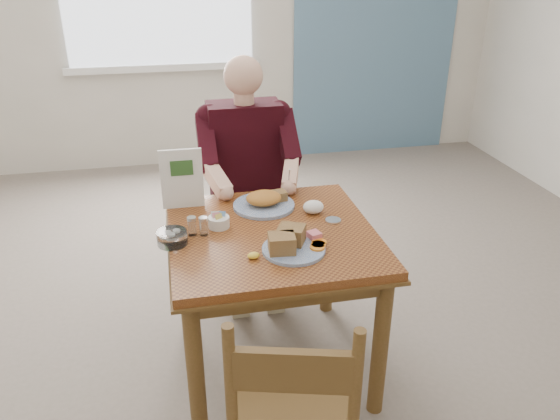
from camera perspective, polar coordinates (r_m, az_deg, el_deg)
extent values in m
plane|color=#685E54|center=(2.85, -0.75, -15.67)|extent=(6.00, 6.00, 0.00)
plane|color=beige|center=(5.14, -7.82, 20.02)|extent=(5.50, 0.00, 5.50)
cube|color=slate|center=(5.48, 10.21, 20.20)|extent=(1.60, 0.02, 2.80)
ellipsoid|color=yellow|center=(2.20, -2.79, -4.78)|extent=(0.06, 0.05, 0.03)
ellipsoid|color=white|center=(2.57, 3.50, 0.32)|extent=(0.11, 0.10, 0.06)
cylinder|color=silver|center=(2.51, 5.58, -1.09)|extent=(0.08, 0.08, 0.01)
cube|color=white|center=(5.15, -12.03, 14.32)|extent=(1.72, 0.04, 0.06)
cube|color=brown|center=(2.43, -0.84, -2.60)|extent=(0.90, 0.90, 0.04)
cube|color=brown|center=(2.44, -0.84, -3.17)|extent=(0.92, 0.92, 0.01)
cylinder|color=brown|center=(2.29, -8.82, -16.44)|extent=(0.07, 0.07, 0.71)
cylinder|color=brown|center=(2.42, 10.44, -13.80)|extent=(0.07, 0.07, 0.71)
cylinder|color=brown|center=(2.92, -9.88, -6.27)|extent=(0.07, 0.07, 0.71)
cylinder|color=brown|center=(3.03, 5.04, -4.73)|extent=(0.07, 0.07, 0.71)
cube|color=brown|center=(2.14, 1.22, -9.09)|extent=(0.80, 0.03, 0.08)
cube|color=brown|center=(2.80, -2.38, -0.18)|extent=(0.80, 0.03, 0.08)
cube|color=brown|center=(2.43, -9.93, -4.92)|extent=(0.03, 0.80, 0.08)
cube|color=brown|center=(2.56, 7.79, -3.11)|extent=(0.03, 0.80, 0.08)
cylinder|color=brown|center=(3.15, -6.05, -6.23)|extent=(0.04, 0.04, 0.45)
cylinder|color=brown|center=(3.19, 0.40, -5.56)|extent=(0.04, 0.04, 0.45)
cylinder|color=brown|center=(3.46, -6.72, -3.14)|extent=(0.04, 0.04, 0.45)
cylinder|color=brown|center=(3.50, -0.86, -2.58)|extent=(0.04, 0.04, 0.45)
cube|color=brown|center=(3.21, -3.42, -0.59)|extent=(0.42, 0.42, 0.03)
cylinder|color=brown|center=(3.26, -7.15, 4.20)|extent=(0.04, 0.04, 0.50)
cylinder|color=brown|center=(3.30, -0.91, 4.70)|extent=(0.04, 0.04, 0.50)
cube|color=brown|center=(3.24, -4.06, 6.11)|extent=(0.38, 0.03, 0.14)
cylinder|color=brown|center=(2.28, -3.30, -20.97)|extent=(0.05, 0.05, 0.45)
cube|color=brown|center=(1.97, 1.45, -20.21)|extent=(0.52, 0.52, 0.03)
cylinder|color=brown|center=(1.69, -5.14, -18.69)|extent=(0.04, 0.04, 0.50)
cylinder|color=brown|center=(1.68, 7.82, -19.09)|extent=(0.04, 0.04, 0.50)
cube|color=brown|center=(1.61, 1.36, -16.46)|extent=(0.37, 0.13, 0.14)
cube|color=tan|center=(3.06, -4.96, -0.47)|extent=(0.13, 0.38, 0.12)
cube|color=tan|center=(3.08, -1.27, -0.13)|extent=(0.13, 0.38, 0.12)
cube|color=tan|center=(3.05, -4.30, -7.00)|extent=(0.10, 0.10, 0.48)
cube|color=tan|center=(3.07, -0.58, -6.61)|extent=(0.10, 0.10, 0.48)
cube|color=black|center=(3.09, -3.68, 5.91)|extent=(0.40, 0.22, 0.58)
sphere|color=black|center=(3.00, -7.44, 9.58)|extent=(0.15, 0.15, 0.15)
sphere|color=black|center=(3.05, -0.22, 10.06)|extent=(0.15, 0.15, 0.15)
cylinder|color=#D9A48A|center=(2.98, -3.79, 11.40)|extent=(0.11, 0.11, 0.08)
sphere|color=#D9A48A|center=(2.95, -3.87, 13.85)|extent=(0.21, 0.21, 0.21)
cube|color=black|center=(2.92, -7.71, 7.04)|extent=(0.09, 0.29, 0.27)
cube|color=black|center=(2.98, 0.81, 7.66)|extent=(0.09, 0.29, 0.27)
sphere|color=black|center=(2.85, -7.39, 4.42)|extent=(0.09, 0.09, 0.09)
sphere|color=black|center=(2.91, 1.30, 5.10)|extent=(0.09, 0.09, 0.09)
cube|color=#D9A48A|center=(2.78, -6.56, 3.15)|extent=(0.14, 0.23, 0.14)
cube|color=#D9A48A|center=(2.83, 1.11, 3.77)|extent=(0.14, 0.23, 0.14)
sphere|color=#D9A48A|center=(2.71, -5.70, 1.81)|extent=(0.08, 0.08, 0.08)
sphere|color=#D9A48A|center=(2.76, 0.92, 2.37)|extent=(0.08, 0.08, 0.08)
cylinder|color=silver|center=(2.74, 0.92, 3.34)|extent=(0.01, 0.05, 0.12)
cylinder|color=white|center=(2.26, 1.43, -4.13)|extent=(0.32, 0.32, 0.01)
cube|color=#AB894C|center=(2.21, 0.18, -3.51)|extent=(0.12, 0.10, 0.07)
cube|color=#AB894C|center=(2.28, 1.20, -2.56)|extent=(0.14, 0.13, 0.07)
cylinder|color=orange|center=(2.26, 3.92, -3.90)|extent=(0.08, 0.08, 0.01)
cylinder|color=orange|center=(2.27, 4.02, -3.63)|extent=(0.07, 0.07, 0.01)
cylinder|color=orange|center=(2.29, 4.12, -3.37)|extent=(0.07, 0.07, 0.01)
cube|color=#DF6977|center=(2.33, 3.60, -2.63)|extent=(0.06, 0.07, 0.03)
cylinder|color=white|center=(2.64, -1.70, 0.47)|extent=(0.34, 0.34, 0.02)
ellipsoid|color=#CA7E2F|center=(2.62, -1.71, 1.27)|extent=(0.19, 0.17, 0.06)
cube|color=#AB894C|center=(2.66, -0.53, 1.46)|extent=(0.12, 0.08, 0.04)
cylinder|color=white|center=(2.46, -6.41, -1.26)|extent=(0.10, 0.10, 0.05)
cube|color=pink|center=(2.44, -6.68, -0.54)|extent=(0.04, 0.02, 0.02)
cube|color=#6699D8|center=(2.45, -6.11, -0.40)|extent=(0.04, 0.02, 0.02)
cube|color=#EAD159|center=(2.43, -6.43, -0.68)|extent=(0.04, 0.03, 0.02)
cube|color=white|center=(2.45, -6.82, -0.40)|extent=(0.04, 0.02, 0.02)
cylinder|color=white|center=(2.40, -9.17, -1.82)|extent=(0.04, 0.04, 0.07)
cylinder|color=silver|center=(2.38, -9.25, -0.90)|extent=(0.05, 0.05, 0.02)
cylinder|color=white|center=(2.39, -7.99, -1.84)|extent=(0.04, 0.04, 0.07)
cylinder|color=silver|center=(2.37, -8.06, -0.93)|extent=(0.05, 0.05, 0.02)
cylinder|color=white|center=(2.34, -11.20, -2.86)|extent=(0.14, 0.14, 0.06)
cylinder|color=white|center=(2.34, -11.63, -2.48)|extent=(0.04, 0.04, 0.02)
cylinder|color=white|center=(2.34, -10.75, -2.29)|extent=(0.04, 0.04, 0.02)
cylinder|color=white|center=(2.32, -11.27, -2.68)|extent=(0.04, 0.04, 0.02)
cube|color=white|center=(2.62, -10.22, 3.23)|extent=(0.20, 0.02, 0.29)
cube|color=#2D5926|center=(2.59, -10.24, 4.33)|extent=(0.10, 0.01, 0.07)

